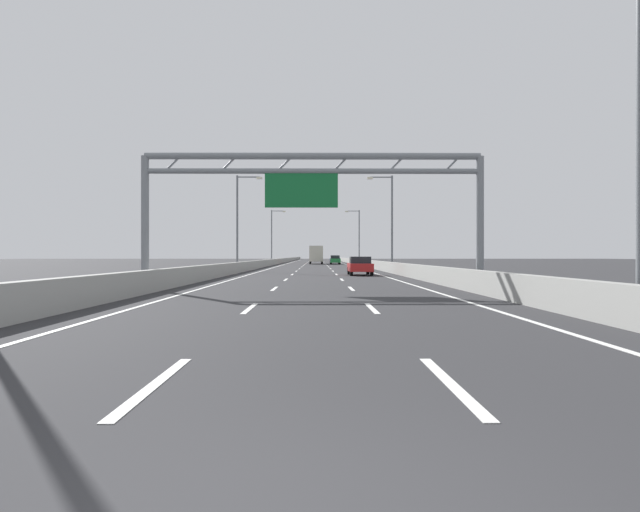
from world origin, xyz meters
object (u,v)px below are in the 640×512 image
streetlamp_right_far (358,233)px  box_truck (316,254)px  white_car (316,258)px  streetlamp_left_far (273,233)px  green_car (335,260)px  streetlamp_right_mid (390,217)px  blue_car (335,259)px  streetlamp_right_near (631,91)px  streetlamp_left_mid (240,217)px  red_car (360,266)px  sign_gantry (311,185)px

streetlamp_right_far → box_truck: 8.39m
white_car → streetlamp_left_far: bearing=-100.3°
green_car → box_truck: size_ratio=0.61×
streetlamp_left_far → white_car: 42.05m
streetlamp_right_mid → blue_car: streetlamp_right_mid is taller
streetlamp_right_far → streetlamp_right_near: bearing=-90.0°
streetlamp_left_mid → streetlamp_left_far: same height
streetlamp_right_mid → white_car: streetlamp_right_mid is taller
blue_car → white_car: 35.32m
streetlamp_right_mid → streetlamp_left_mid: bearing=180.0°
streetlamp_right_near → white_car: bearing=93.5°
red_car → white_car: bearing=92.2°
streetlamp_right_near → red_car: bearing=97.6°
streetlamp_right_near → blue_car: streetlamp_right_near is taller
streetlamp_left_far → blue_car: size_ratio=2.03×
streetlamp_right_mid → white_car: 81.31m
sign_gantry → box_truck: size_ratio=2.11×
streetlamp_right_far → blue_car: (-3.82, 5.99, -4.61)m
streetlamp_left_mid → streetlamp_left_far: size_ratio=1.00×
streetlamp_right_mid → streetlamp_right_near: bearing=-90.0°
streetlamp_right_near → streetlamp_right_far: same height
sign_gantry → streetlamp_right_mid: size_ratio=1.68×
blue_car → sign_gantry: bearing=-92.9°
streetlamp_left_mid → blue_car: size_ratio=2.03×
streetlamp_right_far → green_car: size_ratio=2.06×
sign_gantry → white_car: bearing=90.0°
streetlamp_right_mid → streetlamp_right_far: (0.00, 39.71, 0.00)m
sign_gantry → streetlamp_right_far: bearing=83.6°
box_truck → green_car: bearing=-47.3°
streetlamp_right_mid → red_car: bearing=-109.7°
streetlamp_left_far → red_car: streetlamp_left_far is taller
streetlamp_right_near → white_car: size_ratio=2.03×
streetlamp_right_near → white_car: streetlamp_right_near is taller
green_car → streetlamp_right_near: bearing=-87.0°
sign_gantry → box_truck: sign_gantry is taller
white_car → streetlamp_left_mid: bearing=-95.3°
streetlamp_right_far → green_car: (-4.06, -1.80, -4.65)m
streetlamp_right_mid → red_car: streetlamp_right_mid is taller
streetlamp_left_mid → blue_car: 47.26m
green_car → streetlamp_right_mid: bearing=-83.9°
streetlamp_right_near → sign_gantry: bearing=121.6°
streetlamp_left_mid → white_car: bearing=84.7°
streetlamp_left_far → streetlamp_right_far: (14.93, 0.00, 0.00)m
white_car → box_truck: 39.39m
green_car → blue_car: 7.79m
sign_gantry → streetlamp_right_near: bearing=-58.4°
streetlamp_left_mid → box_truck: (7.60, 41.46, -3.67)m
streetlamp_left_mid → streetlamp_left_far: (0.00, 39.71, 0.00)m
streetlamp_right_near → blue_car: (-3.82, 85.42, -4.61)m
blue_car → green_car: bearing=-91.8°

